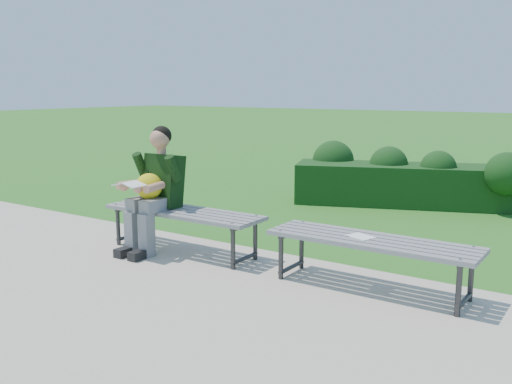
# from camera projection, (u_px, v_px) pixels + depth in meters

# --- Properties ---
(ground) EXTENTS (80.00, 80.00, 0.00)m
(ground) POSITION_uv_depth(u_px,v_px,m) (270.00, 253.00, 6.06)
(ground) COLOR #3F7C26
(ground) RESTS_ON ground
(walkway) EXTENTS (30.00, 3.50, 0.02)m
(walkway) POSITION_uv_depth(u_px,v_px,m) (154.00, 302.00, 4.63)
(walkway) COLOR #B2A597
(walkway) RESTS_ON ground
(hedge) EXTENTS (3.49, 1.99, 0.90)m
(hedge) POSITION_uv_depth(u_px,v_px,m) (409.00, 179.00, 8.54)
(hedge) COLOR #16380F
(hedge) RESTS_ON ground
(bench_left) EXTENTS (1.80, 0.50, 0.46)m
(bench_left) POSITION_uv_depth(u_px,v_px,m) (183.00, 215.00, 5.95)
(bench_left) COLOR gray
(bench_left) RESTS_ON walkway
(bench_right) EXTENTS (1.80, 0.50, 0.46)m
(bench_right) POSITION_uv_depth(u_px,v_px,m) (371.00, 245.00, 4.82)
(bench_right) COLOR gray
(bench_right) RESTS_ON walkway
(seated_boy) EXTENTS (0.56, 0.76, 1.31)m
(seated_boy) POSITION_uv_depth(u_px,v_px,m) (155.00, 186.00, 5.98)
(seated_boy) COLOR slate
(seated_boy) RESTS_ON walkway
(paper_sheet) EXTENTS (0.26, 0.23, 0.01)m
(paper_sheet) POSITION_uv_depth(u_px,v_px,m) (361.00, 237.00, 4.87)
(paper_sheet) COLOR white
(paper_sheet) RESTS_ON bench_right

